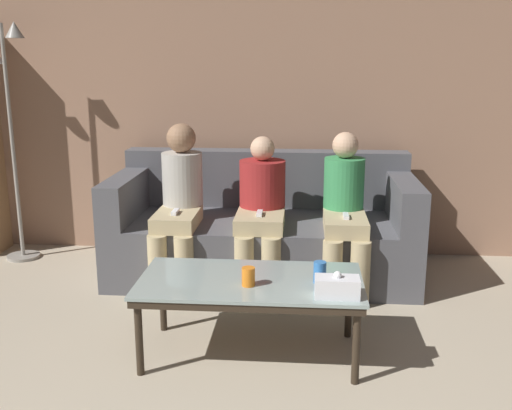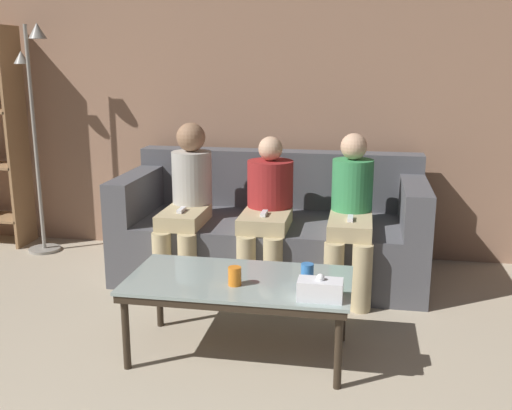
{
  "view_description": "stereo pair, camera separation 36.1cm",
  "coord_description": "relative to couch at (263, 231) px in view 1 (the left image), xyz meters",
  "views": [
    {
      "loc": [
        0.29,
        -0.78,
        1.59
      ],
      "look_at": [
        0.0,
        2.83,
        0.69
      ],
      "focal_mm": 42.0,
      "sensor_mm": 36.0,
      "label": 1
    },
    {
      "loc": [
        0.65,
        -0.74,
        1.59
      ],
      "look_at": [
        0.0,
        2.83,
        0.69
      ],
      "focal_mm": 42.0,
      "sensor_mm": 36.0,
      "label": 2
    }
  ],
  "objects": [
    {
      "name": "seated_person_mid_left",
      "position": [
        0.0,
        -0.23,
        0.25
      ],
      "size": [
        0.33,
        0.67,
        1.05
      ],
      "color": "tan",
      "rests_on": "ground_plane"
    },
    {
      "name": "couch",
      "position": [
        0.0,
        0.0,
        0.0
      ],
      "size": [
        2.2,
        0.98,
        0.88
      ],
      "color": "#515156",
      "rests_on": "ground_plane"
    },
    {
      "name": "seated_person_mid_right",
      "position": [
        0.58,
        -0.26,
        0.25
      ],
      "size": [
        0.31,
        0.69,
        1.09
      ],
      "color": "tan",
      "rests_on": "ground_plane"
    },
    {
      "name": "seated_person_left_end",
      "position": [
        -0.58,
        -0.24,
        0.28
      ],
      "size": [
        0.31,
        0.67,
        1.14
      ],
      "color": "tan",
      "rests_on": "ground_plane"
    },
    {
      "name": "standing_lamp",
      "position": [
        -1.96,
        0.19,
        0.82
      ],
      "size": [
        0.31,
        0.26,
        1.85
      ],
      "color": "gray",
      "rests_on": "ground_plane"
    },
    {
      "name": "wall_back",
      "position": [
        0.0,
        0.56,
        0.98
      ],
      "size": [
        12.0,
        0.06,
        2.6
      ],
      "color": "#9E755B",
      "rests_on": "ground_plane"
    },
    {
      "name": "cup_near_right",
      "position": [
        0.39,
        -1.33,
        0.17
      ],
      "size": [
        0.07,
        0.07,
        0.11
      ],
      "color": "#3372BF",
      "rests_on": "coffee_table"
    },
    {
      "name": "tissue_box",
      "position": [
        0.47,
        -1.51,
        0.17
      ],
      "size": [
        0.22,
        0.12,
        0.13
      ],
      "color": "white",
      "rests_on": "coffee_table"
    },
    {
      "name": "cup_near_left",
      "position": [
        0.02,
        -1.4,
        0.17
      ],
      "size": [
        0.07,
        0.07,
        0.1
      ],
      "color": "orange",
      "rests_on": "coffee_table"
    },
    {
      "name": "coffee_table",
      "position": [
        0.02,
        -1.31,
        0.08
      ],
      "size": [
        1.19,
        0.62,
        0.44
      ],
      "color": "#8C9E99",
      "rests_on": "ground_plane"
    }
  ]
}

